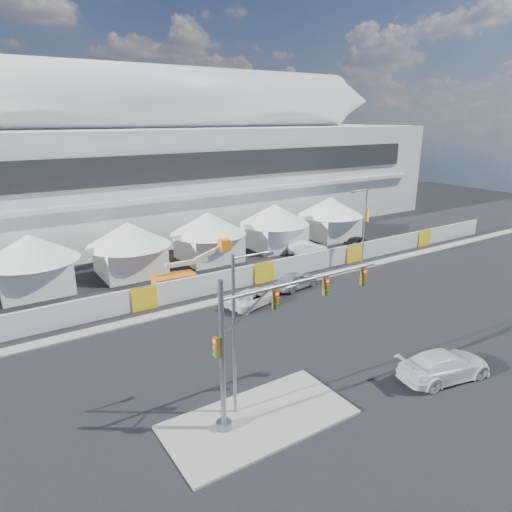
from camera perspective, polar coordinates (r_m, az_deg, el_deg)
ground at (r=30.81m, az=6.82°, el=-13.26°), size 160.00×160.00×0.00m
median_island at (r=25.74m, az=0.38°, el=-19.74°), size 10.00×5.00×0.15m
far_curb at (r=51.99m, az=15.09°, el=-0.81°), size 80.00×1.20×0.12m
stadium at (r=67.25m, az=-10.25°, el=11.65°), size 80.00×24.80×21.98m
tent_row at (r=49.24m, az=-10.64°, el=2.25°), size 53.40×8.40×5.40m
hoarding_fence at (r=44.27m, az=0.91°, el=-2.05°), size 70.00×0.25×2.00m
scaffold_tower at (r=85.22m, az=15.59°, el=10.07°), size 4.40×4.40×12.00m
sedan_silver at (r=42.92m, az=4.96°, el=-3.03°), size 2.53×4.89×1.59m
pickup_curb at (r=38.99m, az=-0.48°, el=-5.23°), size 3.48×5.46×1.40m
pickup_near at (r=30.99m, az=22.49°, el=-12.49°), size 3.55×6.44×1.77m
lot_car_a at (r=53.40m, az=6.52°, el=0.95°), size 4.07×4.69×1.53m
lot_car_b at (r=57.46m, az=12.65°, el=1.76°), size 2.27×4.45×1.45m
traffic_mast at (r=23.59m, az=0.26°, el=-10.36°), size 10.57×0.79×8.11m
streetlight_median at (r=23.67m, az=-2.28°, el=-8.57°), size 2.46×0.25×8.91m
streetlight_curb at (r=48.70m, az=13.27°, el=4.10°), size 2.52×0.57×8.52m
boom_lift at (r=43.89m, az=-9.30°, el=-2.36°), size 7.84×1.99×3.97m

